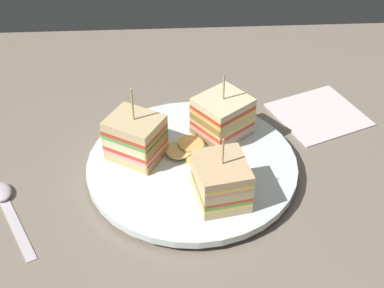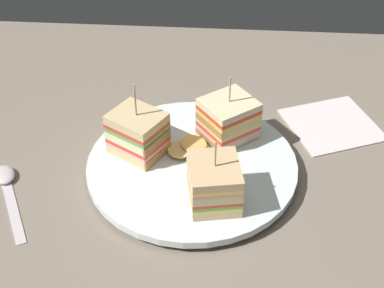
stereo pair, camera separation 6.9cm
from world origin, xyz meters
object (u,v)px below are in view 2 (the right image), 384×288
Objects in this scene: plate at (192,166)px; spoon at (6,183)px; sandwich_wedge_2 at (214,183)px; sandwich_wedge_0 at (228,119)px; napkin at (332,124)px; chip_pile at (194,152)px; sandwich_wedge_1 at (138,133)px.

spoon is (23.36, 4.31, -0.67)cm from plate.
sandwich_wedge_0 is at bearing -16.28° from sandwich_wedge_2.
sandwich_wedge_0 is 1.05× the size of sandwich_wedge_2.
napkin is at bearing -52.28° from sandwich_wedge_2.
sandwich_wedge_0 is at bearing -133.20° from chip_pile.
plate is 2.90× the size of sandwich_wedge_0.
spoon is (27.76, 10.19, -4.18)cm from sandwich_wedge_0.
sandwich_wedge_2 is 0.67× the size of spoon.
spoon is (23.46, 5.61, -2.03)cm from chip_pile.
sandwich_wedge_1 is 0.77× the size of spoon.
spoon is at bearing -128.60° from sandwich_wedge_1.
sandwich_wedge_0 is 0.91× the size of sandwich_wedge_1.
sandwich_wedge_0 is at bearing -126.87° from plate.
sandwich_wedge_1 is at bearing -3.69° from chip_pile.
napkin is at bearing -149.29° from plate.
sandwich_wedge_0 reaches higher than sandwich_wedge_2.
chip_pile is 24.21cm from spoon.
plate is at bearing 14.59° from sandwich_wedge_2.
spoon is (26.44, -2.35, -4.09)cm from sandwich_wedge_2.
plate is 22.76cm from napkin.
sandwich_wedge_0 reaches higher than chip_pile.
napkin is (-42.91, -15.93, -0.16)cm from spoon.
spoon is 45.77cm from napkin.
chip_pile reaches higher than plate.
chip_pile is at bearing 8.93° from sandwich_wedge_0.
chip_pile is at bearing 27.20° from sandwich_wedge_1.
chip_pile is at bearing -104.21° from spoon.
plate is at bearing -107.20° from spoon.
napkin is (-16.47, -18.28, -4.25)cm from sandwich_wedge_2.
sandwich_wedge_2 reaches higher than chip_pile.
sandwich_wedge_0 is 1.27× the size of chip_pile.
sandwich_wedge_2 is (-10.20, 8.42, -0.19)cm from sandwich_wedge_1.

